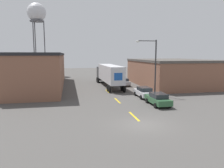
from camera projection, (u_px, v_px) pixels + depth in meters
The scene contains 10 objects.
ground_plane at pixel (143, 125), 18.64m from camera, with size 160.00×160.00×0.00m, color #4C4947.
road_centerline at pixel (117, 101), 28.35m from camera, with size 0.20×17.97×0.01m.
warehouse_left at pixel (40, 70), 39.82m from camera, with size 8.41×27.23×6.22m.
warehouse_right at pixel (171, 72), 42.74m from camera, with size 12.89×18.43×5.00m.
semi_truck at pixel (109, 74), 40.61m from camera, with size 2.87×15.55×4.04m.
parked_car_right_near at pixel (158, 99), 25.74m from camera, with size 1.95×4.39×1.45m.
parked_car_right_mid at pixel (144, 92), 30.50m from camera, with size 1.95×4.39×1.45m.
parked_car_right_far at pixel (123, 82), 42.01m from camera, with size 1.95×4.39×1.45m.
water_tower at pixel (37, 13), 61.47m from camera, with size 5.24×5.24×20.34m.
street_lamp at pixel (153, 63), 31.13m from camera, with size 3.10×0.32×8.00m.
Camera 1 is at (-6.10, -17.14, 5.97)m, focal length 35.00 mm.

